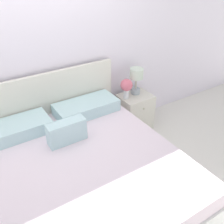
{
  "coord_description": "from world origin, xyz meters",
  "views": [
    {
      "loc": [
        -0.77,
        -2.69,
        2.2
      ],
      "look_at": [
        0.61,
        -0.55,
        0.63
      ],
      "focal_mm": 42.0,
      "sensor_mm": 36.0,
      "label": 1
    }
  ],
  "objects": [
    {
      "name": "wall_back",
      "position": [
        0.0,
        0.07,
        1.3
      ],
      "size": [
        8.0,
        0.06,
        2.6
      ],
      "color": "white",
      "rests_on": "ground_plane"
    },
    {
      "name": "flower_vase",
      "position": [
        1.07,
        -0.18,
        0.69
      ],
      "size": [
        0.16,
        0.16,
        0.27
      ],
      "color": "white",
      "rests_on": "nightstand"
    },
    {
      "name": "table_lamp",
      "position": [
        1.25,
        -0.14,
        0.76
      ],
      "size": [
        0.18,
        0.18,
        0.37
      ],
      "color": "#A8B2BC",
      "rests_on": "nightstand"
    },
    {
      "name": "nightstand",
      "position": [
        1.21,
        -0.2,
        0.26
      ],
      "size": [
        0.43,
        0.38,
        0.51
      ],
      "color": "silver",
      "rests_on": "ground_plane"
    },
    {
      "name": "bed",
      "position": [
        0.0,
        -0.92,
        0.29
      ],
      "size": [
        1.82,
        1.98,
        1.04
      ],
      "color": "white",
      "rests_on": "ground_plane"
    },
    {
      "name": "ground_plane",
      "position": [
        0.0,
        0.0,
        0.0
      ],
      "size": [
        12.0,
        12.0,
        0.0
      ],
      "primitive_type": "plane",
      "color": "silver"
    }
  ]
}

